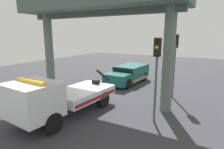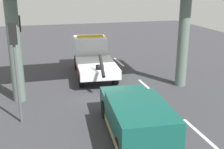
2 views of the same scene
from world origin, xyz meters
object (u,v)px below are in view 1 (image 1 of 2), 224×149
(towed_van_green, at_px, (129,74))
(traffic_light_far, at_px, (157,62))
(tow_truck_white, at_px, (57,97))
(traffic_light_near, at_px, (175,52))

(towed_van_green, bearing_deg, traffic_light_far, 33.40)
(tow_truck_white, distance_m, traffic_light_far, 5.49)
(tow_truck_white, relative_size, traffic_light_far, 1.69)
(towed_van_green, distance_m, traffic_light_far, 8.69)
(towed_van_green, relative_size, traffic_light_near, 1.19)
(traffic_light_near, distance_m, traffic_light_far, 4.50)
(towed_van_green, xyz_separation_m, traffic_light_near, (2.48, 4.60, 2.49))
(traffic_light_near, bearing_deg, towed_van_green, -118.32)
(tow_truck_white, xyz_separation_m, traffic_light_far, (-2.14, 4.67, 1.95))
(tow_truck_white, bearing_deg, towed_van_green, 179.61)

